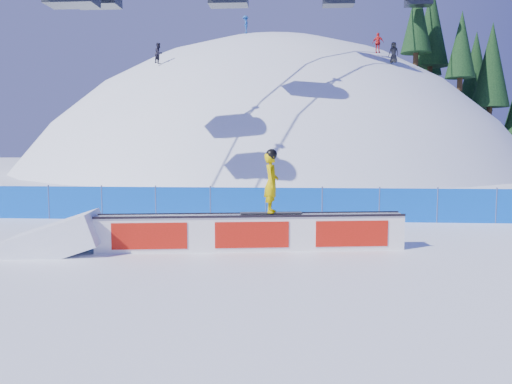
{
  "coord_description": "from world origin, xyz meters",
  "views": [
    {
      "loc": [
        1.83,
        -13.17,
        2.78
      ],
      "look_at": [
        0.86,
        1.26,
        1.36
      ],
      "focal_mm": 35.0,
      "sensor_mm": 36.0,
      "label": 1
    }
  ],
  "objects": [
    {
      "name": "ground",
      "position": [
        0.0,
        0.0,
        0.0
      ],
      "size": [
        160.0,
        160.0,
        0.0
      ],
      "primitive_type": "plane",
      "color": "white",
      "rests_on": "ground"
    },
    {
      "name": "snow_hill",
      "position": [
        0.0,
        42.0,
        -18.0
      ],
      "size": [
        64.0,
        64.0,
        64.0
      ],
      "color": "white",
      "rests_on": "ground"
    },
    {
      "name": "treeline",
      "position": [
        20.66,
        40.05,
        11.29
      ],
      "size": [
        17.34,
        12.08,
        20.44
      ],
      "color": "#322114",
      "rests_on": "ground"
    },
    {
      "name": "safety_fence",
      "position": [
        0.0,
        4.5,
        0.6
      ],
      "size": [
        22.05,
        0.05,
        1.3
      ],
      "color": "blue",
      "rests_on": "ground"
    },
    {
      "name": "rail_box",
      "position": [
        0.86,
        -0.41,
        0.47
      ],
      "size": [
        7.97,
        1.6,
        0.96
      ],
      "rotation": [
        0.0,
        0.0,
        0.13
      ],
      "color": "white",
      "rests_on": "ground"
    },
    {
      "name": "snow_ramp",
      "position": [
        -4.08,
        -1.06,
        0.0
      ],
      "size": [
        2.52,
        1.77,
        1.47
      ],
      "primitive_type": null,
      "rotation": [
        0.0,
        -0.31,
        0.13
      ],
      "color": "white",
      "rests_on": "ground"
    },
    {
      "name": "snowboarder",
      "position": [
        1.37,
        -0.34,
        1.78
      ],
      "size": [
        1.63,
        0.58,
        1.68
      ],
      "rotation": [
        0.0,
        0.0,
        1.52
      ],
      "color": "black",
      "rests_on": "rail_box"
    },
    {
      "name": "distant_skiers",
      "position": [
        0.94,
        31.2,
        11.66
      ],
      "size": [
        19.98,
        9.14,
        5.71
      ],
      "color": "black",
      "rests_on": "ground"
    }
  ]
}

